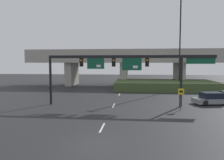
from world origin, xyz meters
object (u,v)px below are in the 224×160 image
speed_limit_sign (181,96)px  parked_sedan_near_right (212,99)px  signal_gantry (125,64)px  highway_light_pole_near (180,38)px

speed_limit_sign → parked_sedan_near_right: speed_limit_sign is taller
signal_gantry → highway_light_pole_near: size_ratio=1.03×
speed_limit_sign → highway_light_pole_near: bearing=79.6°
signal_gantry → highway_light_pole_near: (9.17, 16.73, 4.66)m
parked_sedan_near_right → signal_gantry: bearing=179.7°
parked_sedan_near_right → highway_light_pole_near: bearing=82.5°
signal_gantry → speed_limit_sign: (5.81, -1.64, -3.23)m
speed_limit_sign → signal_gantry: bearing=164.3°
speed_limit_sign → parked_sedan_near_right: 5.69m
speed_limit_sign → highway_light_pole_near: highway_light_pole_near is taller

